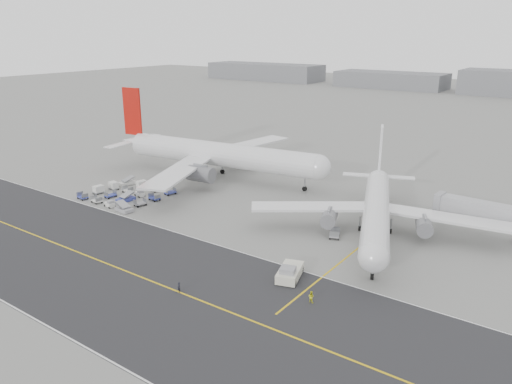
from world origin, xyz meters
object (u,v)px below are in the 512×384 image
Objects in this scene: airliner_a at (216,154)px; pushback_tug at (290,272)px; jet_bridge at (483,212)px; ground_crew_a at (179,287)px; ground_crew_b at (311,297)px; airliner_b at (377,209)px.

airliner_a reaches higher than pushback_tug.
ground_crew_a is (-29.84, -46.94, -3.70)m from jet_bridge.
airliner_a is at bearing -37.50° from ground_crew_b.
jet_bridge is 55.74m from ground_crew_a.
airliner_b is at bearing 64.55° from pushback_tug.
ground_crew_b is at bearing 50.81° from ground_crew_a.
ground_crew_b is (2.63, -28.46, -3.84)m from airliner_b.
pushback_tug is (43.82, -35.60, -5.11)m from airliner_a.
jet_bridge is 40.88m from ground_crew_b.
ground_crew_b is at bearing -52.50° from pushback_tug.
jet_bridge is (63.14, -1.35, -1.59)m from airliner_a.
jet_bridge is (19.33, 34.25, 3.52)m from pushback_tug.
pushback_tug reaches higher than ground_crew_b.
pushback_tug is 4.95× the size of ground_crew_b.
ground_crew_a is (-10.51, -12.69, -0.18)m from pushback_tug.
airliner_a is 64.02m from ground_crew_b.
airliner_a reaches higher than ground_crew_b.
ground_crew_b is (-13.29, -38.49, -3.65)m from jet_bridge.
airliner_b is (47.22, -11.37, -1.40)m from airliner_a.
ground_crew_a is at bearing -152.37° from airliner_a.
airliner_a is at bearing 148.34° from ground_crew_a.
ground_crew_a is 0.93× the size of ground_crew_b.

